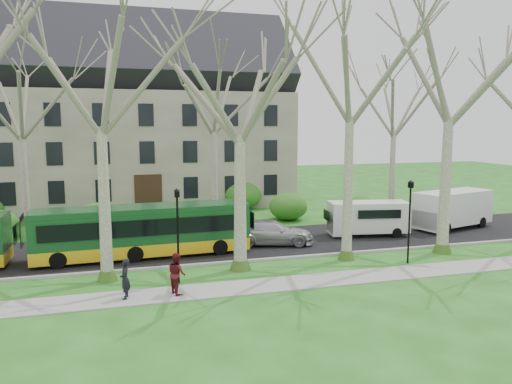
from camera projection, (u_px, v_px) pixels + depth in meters
ground at (294, 267)px, 25.51m from camera, size 120.00×120.00×0.00m
sidewalk at (313, 281)px, 23.12m from camera, size 70.00×2.00×0.06m
road at (263, 242)px, 30.74m from camera, size 80.00×8.00×0.06m
curb at (284, 258)px, 26.93m from camera, size 80.00×0.25×0.14m
building at (142, 115)px, 45.63m from camera, size 26.50×12.20×16.00m
tree_row_verge at (293, 129)px, 24.85m from camera, size 49.00×7.00×14.00m
tree_row_far at (222, 142)px, 34.81m from camera, size 33.00×7.00×12.00m
lamp_row at (302, 221)px, 24.21m from camera, size 36.22×0.22×4.30m
hedges at (170, 208)px, 37.42m from camera, size 30.60×8.60×2.00m
bus_follow at (144, 230)px, 27.25m from camera, size 11.57×2.91×2.87m
sedan at (271, 232)px, 30.04m from camera, size 5.37×3.19×1.46m
van_a at (368, 219)px, 32.40m from camera, size 5.31×2.74×2.21m
van_b at (453, 210)px, 34.66m from camera, size 6.32×3.69×2.60m
pedestrian_a at (125, 279)px, 20.62m from camera, size 0.49×0.67×1.70m
pedestrian_b at (177, 273)px, 21.22m from camera, size 0.91×1.03×1.78m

